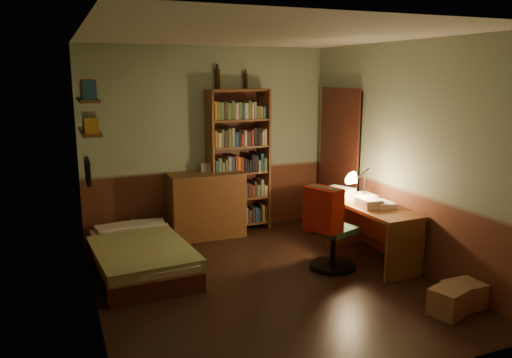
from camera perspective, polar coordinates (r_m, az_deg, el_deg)
name	(u,v)px	position (r m, az deg, el deg)	size (l,w,h in m)	color
floor	(265,283)	(5.57, 0.99, -11.75)	(3.50, 4.00, 0.02)	black
ceiling	(266,34)	(5.11, 1.10, 16.23)	(3.50, 4.00, 0.02)	silver
wall_back	(209,141)	(7.05, -5.44, 4.34)	(3.50, 0.02, 2.60)	gray
wall_left	(87,178)	(4.78, -18.72, 0.12)	(0.02, 4.00, 2.60)	gray
wall_right	(403,155)	(6.09, 16.46, 2.69)	(0.02, 4.00, 2.60)	gray
wall_front	(383,214)	(3.48, 14.29, -3.92)	(3.50, 0.02, 2.60)	gray
doorway	(340,162)	(7.16, 9.61, 1.91)	(0.06, 0.90, 2.00)	black
door_trim	(338,162)	(7.14, 9.37, 1.89)	(0.02, 0.98, 2.08)	#3F1A12
bed	(140,246)	(5.98, -13.15, -7.50)	(0.97, 1.82, 0.54)	olive
dresser	(206,205)	(6.95, -5.70, -2.93)	(1.01, 0.51, 0.90)	brown
mini_stereo	(208,166)	(6.98, -5.49, 1.43)	(0.23, 0.18, 0.12)	#B2B2B7
bookshelf	(239,161)	(7.07, -2.01, 2.02)	(0.87, 0.27, 2.02)	brown
bottle_left	(217,79)	(6.98, -4.43, 11.34)	(0.07, 0.07, 0.27)	black
bottle_right	(246,81)	(7.12, -1.20, 11.15)	(0.06, 0.06, 0.22)	black
desk	(371,233)	(6.20, 13.04, -6.08)	(0.53, 1.28, 0.69)	brown
paper_stack	(339,193)	(6.37, 9.52, -1.59)	(0.25, 0.34, 0.13)	silver
desk_lamp	(365,177)	(6.24, 12.35, 0.27)	(0.18, 0.18, 0.62)	black
office_chair	(334,224)	(5.82, 8.90, -5.05)	(0.54, 0.48, 1.08)	#31613F
red_jacket	(319,159)	(5.42, 7.25, 2.32)	(0.23, 0.42, 0.49)	#B41E10
wall_shelf_lower	(90,132)	(5.83, -18.47, 5.15)	(0.20, 0.90, 0.03)	brown
wall_shelf_upper	(87,100)	(5.80, -18.70, 8.58)	(0.20, 0.90, 0.03)	brown
framed_picture	(88,171)	(5.38, -18.69, 0.84)	(0.04, 0.32, 0.26)	black
cardboard_box_a	(449,301)	(5.16, 21.19, -12.90)	(0.34, 0.28, 0.26)	#8D674A
cardboard_box_b	(464,295)	(5.37, 22.64, -12.10)	(0.35, 0.29, 0.25)	#8D674A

